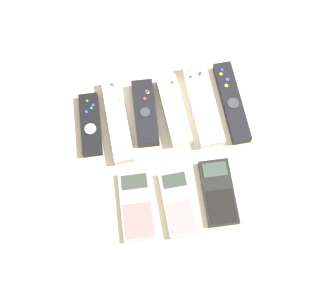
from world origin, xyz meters
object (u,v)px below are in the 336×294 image
remote_3 (174,110)px  calculator_1 (179,203)px  remote_0 (90,124)px  calculator_0 (137,205)px  remote_1 (118,120)px  remote_2 (145,113)px  calculator_2 (218,192)px  remote_5 (232,102)px  remote_4 (203,104)px

remote_3 → calculator_1: bearing=-100.4°
remote_0 → calculator_0: remote_0 is taller
remote_1 → calculator_1: size_ratio=1.46×
remote_2 → calculator_0: 0.23m
remote_2 → calculator_0: bearing=-100.4°
remote_0 → calculator_1: bearing=-50.6°
remote_0 → calculator_2: (0.26, -0.21, -0.00)m
remote_5 → calculator_1: bearing=-127.9°
remote_0 → remote_3: size_ratio=0.88×
remote_0 → remote_3: (0.20, 0.00, 0.00)m
remote_5 → remote_3: bearing=178.6°
remote_4 → calculator_2: remote_4 is taller
remote_4 → remote_1: bearing=-179.1°
remote_1 → remote_4: (0.21, 0.01, 0.00)m
calculator_0 → calculator_2: (0.18, -0.00, 0.00)m
remote_2 → calculator_2: size_ratio=1.11×
remote_4 → calculator_2: 0.22m
remote_0 → remote_3: remote_3 is taller
remote_0 → calculator_2: 0.34m
remote_1 → calculator_0: remote_1 is taller
remote_1 → remote_4: remote_4 is taller
calculator_2 → remote_3: bearing=108.3°
remote_0 → remote_3: bearing=2.2°
calculator_0 → calculator_2: bearing=1.8°
remote_3 → remote_5: (0.14, -0.00, -0.00)m
remote_4 → calculator_0: (-0.19, -0.22, -0.01)m
remote_2 → remote_4: same height
remote_2 → calculator_0: size_ratio=1.08×
remote_5 → calculator_0: remote_5 is taller
remote_5 → calculator_2: size_ratio=1.38×
calculator_1 → calculator_0: bearing=172.2°
remote_4 → calculator_0: size_ratio=1.39×
remote_3 → calculator_0: 0.25m
remote_5 → calculator_0: (-0.26, -0.21, -0.01)m
remote_4 → calculator_1: 0.25m
remote_0 → remote_2: 0.13m
remote_2 → calculator_2: (0.13, -0.22, -0.01)m
remote_4 → remote_3: bearing=-177.3°
remote_1 → calculator_2: remote_1 is taller
calculator_0 → remote_1: bearing=96.4°
remote_4 → remote_5: 0.07m
remote_2 → calculator_2: remote_2 is taller
remote_4 → calculator_1: bearing=-114.5°
calculator_2 → calculator_1: bearing=-172.0°
remote_1 → remote_4: 0.21m
remote_3 → remote_2: bearing=172.3°
remote_1 → calculator_1: (0.11, -0.22, -0.00)m
remote_2 → remote_5: 0.21m
remote_3 → calculator_0: (-0.12, -0.21, -0.01)m
remote_0 → remote_5: size_ratio=0.75×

